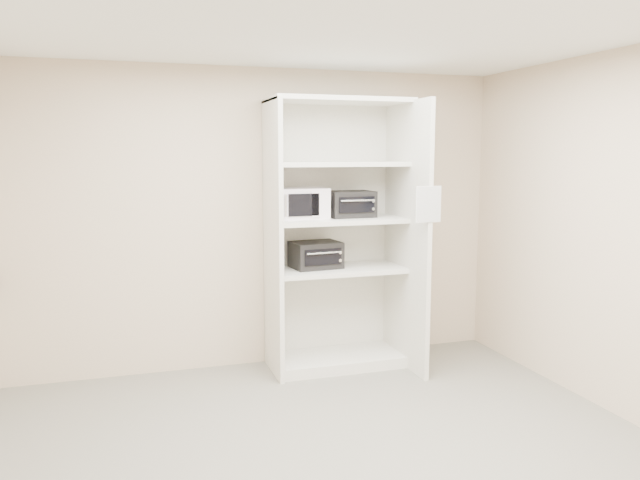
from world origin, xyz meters
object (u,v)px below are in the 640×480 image
object	(u,v)px
microwave	(300,203)
toaster_oven_upper	(350,204)
toaster_oven_lower	(316,255)
shelving_unit	(342,244)

from	to	relation	value
microwave	toaster_oven_upper	xyz separation A→B (m)	(0.47, -0.01, -0.02)
microwave	toaster_oven_upper	bearing A→B (deg)	-5.03
toaster_oven_upper	toaster_oven_lower	world-z (taller)	toaster_oven_upper
shelving_unit	microwave	world-z (taller)	shelving_unit
microwave	toaster_oven_upper	world-z (taller)	microwave
shelving_unit	toaster_oven_upper	xyz separation A→B (m)	(0.09, 0.04, 0.36)
toaster_oven_upper	microwave	bearing A→B (deg)	176.15
shelving_unit	toaster_oven_upper	size ratio (longest dim) A/B	5.91
microwave	toaster_oven_lower	distance (m)	0.49
microwave	toaster_oven_upper	distance (m)	0.47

